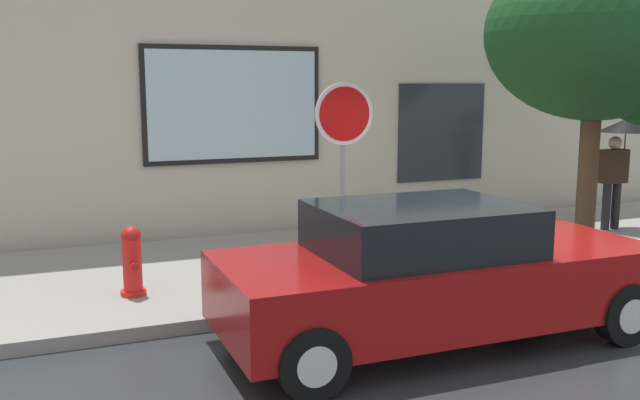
% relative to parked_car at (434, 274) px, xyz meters
% --- Properties ---
extents(ground_plane, '(60.00, 60.00, 0.00)m').
position_rel_parked_car_xyz_m(ground_plane, '(0.89, 0.08, -0.70)').
color(ground_plane, '#282B2D').
extents(sidewalk, '(20.00, 4.00, 0.15)m').
position_rel_parked_car_xyz_m(sidewalk, '(0.89, 3.08, -0.63)').
color(sidewalk, gray).
rests_on(sidewalk, ground).
extents(building_facade, '(20.00, 0.67, 7.00)m').
position_rel_parked_car_xyz_m(building_facade, '(0.88, 5.58, 2.78)').
color(building_facade, beige).
rests_on(building_facade, ground).
extents(parked_car, '(4.48, 1.86, 1.42)m').
position_rel_parked_car_xyz_m(parked_car, '(0.00, 0.00, 0.00)').
color(parked_car, maroon).
rests_on(parked_car, ground).
extents(fire_hydrant, '(0.30, 0.44, 0.82)m').
position_rel_parked_car_xyz_m(fire_hydrant, '(-2.71, 2.24, -0.15)').
color(fire_hydrant, red).
rests_on(fire_hydrant, sidewalk).
extents(pedestrian_with_umbrella, '(0.91, 0.91, 1.87)m').
position_rel_parked_car_xyz_m(pedestrian_with_umbrella, '(5.44, 3.09, 0.91)').
color(pedestrian_with_umbrella, black).
rests_on(pedestrian_with_umbrella, sidewalk).
extents(street_tree, '(3.21, 2.73, 4.34)m').
position_rel_parked_car_xyz_m(street_tree, '(3.77, 1.78, 2.49)').
color(street_tree, '#4C3823').
rests_on(street_tree, sidewalk).
extents(stop_sign, '(0.76, 0.10, 2.47)m').
position_rel_parked_car_xyz_m(stop_sign, '(-0.17, 1.91, 1.19)').
color(stop_sign, gray).
rests_on(stop_sign, sidewalk).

